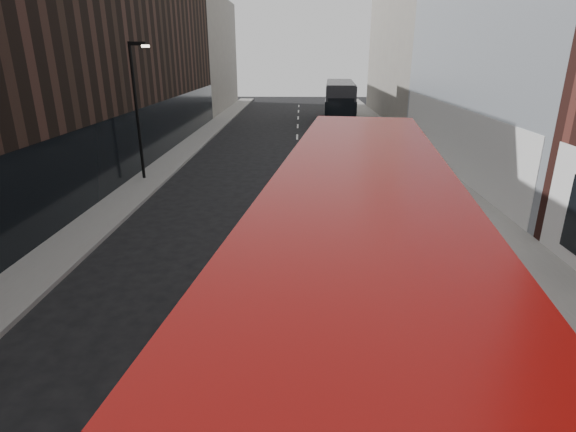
# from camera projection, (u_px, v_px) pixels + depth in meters

# --- Properties ---
(sidewalk_right) EXTENTS (3.00, 80.00, 0.15)m
(sidewalk_right) POSITION_uv_depth(u_px,v_px,m) (405.00, 154.00, 30.88)
(sidewalk_right) COLOR slate
(sidewalk_right) RESTS_ON ground
(sidewalk_left) EXTENTS (2.00, 80.00, 0.15)m
(sidewalk_left) POSITION_uv_depth(u_px,v_px,m) (182.00, 153.00, 31.29)
(sidewalk_left) COLOR slate
(sidewalk_left) RESTS_ON ground
(building_victorian) EXTENTS (6.50, 24.00, 21.00)m
(building_victorian) POSITION_uv_depth(u_px,v_px,m) (411.00, 22.00, 45.38)
(building_victorian) COLOR slate
(building_victorian) RESTS_ON ground
(building_left_mid) EXTENTS (5.00, 24.00, 14.00)m
(building_left_mid) POSITION_uv_depth(u_px,v_px,m) (145.00, 48.00, 33.73)
(building_left_mid) COLOR black
(building_left_mid) RESTS_ON ground
(building_left_far) EXTENTS (5.00, 20.00, 13.00)m
(building_left_far) POSITION_uv_depth(u_px,v_px,m) (205.00, 55.00, 54.58)
(building_left_far) COLOR slate
(building_left_far) RESTS_ON ground
(street_lamp) EXTENTS (1.06, 0.22, 7.00)m
(street_lamp) POSITION_uv_depth(u_px,v_px,m) (137.00, 103.00, 23.32)
(street_lamp) COLOR black
(street_lamp) RESTS_ON sidewalk_left
(red_bus) EXTENTS (4.40, 12.35, 4.89)m
(red_bus) POSITION_uv_depth(u_px,v_px,m) (358.00, 283.00, 7.99)
(red_bus) COLOR #A00C09
(red_bus) RESTS_ON ground
(grey_bus) EXTENTS (3.62, 12.35, 3.94)m
(grey_bus) POSITION_uv_depth(u_px,v_px,m) (340.00, 100.00, 45.88)
(grey_bus) COLOR black
(grey_bus) RESTS_ON ground
(car_a) EXTENTS (1.97, 4.19, 1.38)m
(car_a) POSITION_uv_depth(u_px,v_px,m) (323.00, 182.00, 21.86)
(car_a) COLOR black
(car_a) RESTS_ON ground
(car_b) EXTENTS (1.69, 4.58, 1.50)m
(car_b) POSITION_uv_depth(u_px,v_px,m) (336.00, 148.00, 29.41)
(car_b) COLOR #97999F
(car_b) RESTS_ON ground
(car_c) EXTENTS (1.91, 4.44, 1.27)m
(car_c) POSITION_uv_depth(u_px,v_px,m) (324.00, 137.00, 34.06)
(car_c) COLOR black
(car_c) RESTS_ON ground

